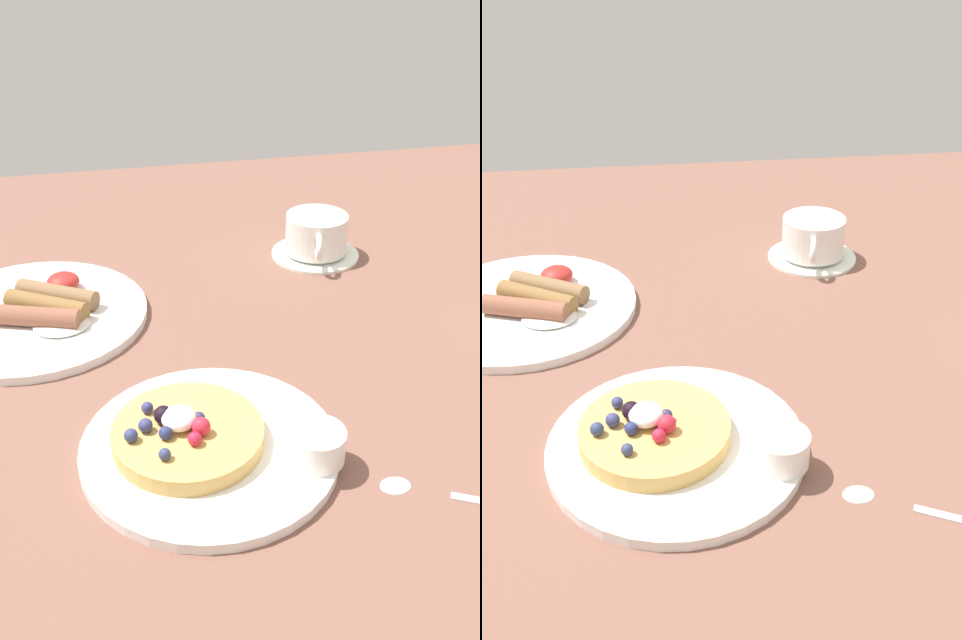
# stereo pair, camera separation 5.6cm
# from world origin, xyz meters

# --- Properties ---
(ground_plane) EXTENTS (2.10, 1.31, 0.03)m
(ground_plane) POSITION_xyz_m (0.00, 0.00, -0.01)
(ground_plane) COLOR brown
(pancake_plate) EXTENTS (0.24, 0.24, 0.01)m
(pancake_plate) POSITION_xyz_m (-0.05, -0.17, 0.01)
(pancake_plate) COLOR white
(pancake_plate) RESTS_ON ground_plane
(pancake_with_berries) EXTENTS (0.14, 0.14, 0.04)m
(pancake_with_berries) POSITION_xyz_m (-0.07, -0.16, 0.02)
(pancake_with_berries) COLOR tan
(pancake_with_berries) RESTS_ON pancake_plate
(syrup_ramekin) EXTENTS (0.05, 0.05, 0.03)m
(syrup_ramekin) POSITION_xyz_m (0.04, -0.21, 0.03)
(syrup_ramekin) COLOR white
(syrup_ramekin) RESTS_ON pancake_plate
(breakfast_plate) EXTENTS (0.28, 0.28, 0.01)m
(breakfast_plate) POSITION_xyz_m (-0.22, 0.12, 0.01)
(breakfast_plate) COLOR white
(breakfast_plate) RESTS_ON ground_plane
(fried_breakfast) EXTENTS (0.13, 0.14, 0.03)m
(fried_breakfast) POSITION_xyz_m (-0.20, 0.11, 0.02)
(fried_breakfast) COLOR brown
(fried_breakfast) RESTS_ON breakfast_plate
(coffee_saucer) EXTENTS (0.13, 0.13, 0.01)m
(coffee_saucer) POSITION_xyz_m (0.17, 0.22, 0.00)
(coffee_saucer) COLOR white
(coffee_saucer) RESTS_ON ground_plane
(coffee_cup) EXTENTS (0.09, 0.12, 0.05)m
(coffee_cup) POSITION_xyz_m (0.17, 0.21, 0.04)
(coffee_cup) COLOR white
(coffee_cup) RESTS_ON coffee_saucer
(teaspoon) EXTENTS (0.14, 0.08, 0.01)m
(teaspoon) POSITION_xyz_m (0.14, -0.26, 0.00)
(teaspoon) COLOR silver
(teaspoon) RESTS_ON ground_plane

